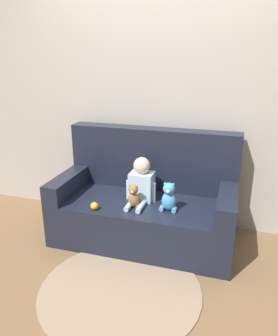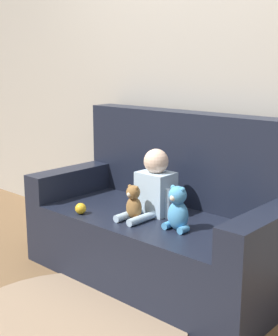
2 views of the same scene
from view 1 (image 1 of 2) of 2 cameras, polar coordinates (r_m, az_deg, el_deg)
ground_plane at (r=3.21m, az=0.83°, el=-12.15°), size 12.00×12.00×0.00m
wall_back at (r=3.22m, az=3.43°, el=12.63°), size 8.00×0.05×2.60m
couch at (r=3.11m, az=1.24°, el=-6.14°), size 1.64×0.80×1.01m
person_baby at (r=2.95m, az=0.41°, el=-2.54°), size 0.28×0.38×0.40m
teddy_bear_brown at (r=2.84m, az=-0.96°, el=-5.03°), size 0.12×0.10×0.21m
plush_toy_side at (r=2.78m, az=5.21°, el=-5.14°), size 0.15×0.12×0.25m
toy_ball at (r=2.84m, az=-7.77°, el=-6.57°), size 0.07×0.07×0.07m
floor_rug at (r=2.62m, az=-3.25°, el=-20.41°), size 1.22×1.22×0.01m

